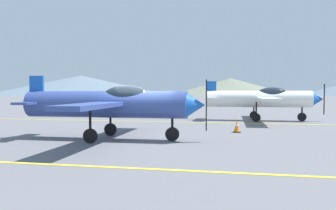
% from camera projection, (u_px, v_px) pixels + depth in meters
% --- Properties ---
extents(ground_plane, '(400.00, 400.00, 0.00)m').
position_uv_depth(ground_plane, '(141.00, 140.00, 14.06)').
color(ground_plane, slate).
extents(apron_line_near, '(80.00, 0.16, 0.01)m').
position_uv_depth(apron_line_near, '(91.00, 166.00, 9.18)').
color(apron_line_near, yellow).
rests_on(apron_line_near, ground_plane).
extents(apron_line_far, '(80.00, 0.16, 0.01)m').
position_uv_depth(apron_line_far, '(175.00, 122.00, 22.00)').
color(apron_line_far, yellow).
rests_on(apron_line_far, ground_plane).
extents(airplane_near, '(7.75, 8.95, 2.69)m').
position_uv_depth(airplane_near, '(112.00, 103.00, 14.18)').
color(airplane_near, '#33478C').
rests_on(airplane_near, ground_plane).
extents(airplane_mid, '(7.76, 8.96, 2.69)m').
position_uv_depth(airplane_mid, '(263.00, 98.00, 23.06)').
color(airplane_mid, white).
rests_on(airplane_mid, ground_plane).
extents(traffic_cone_front, '(0.36, 0.36, 0.59)m').
position_uv_depth(traffic_cone_front, '(237.00, 127.00, 16.61)').
color(traffic_cone_front, black).
rests_on(traffic_cone_front, ground_plane).
extents(hill_left, '(79.34, 79.34, 8.70)m').
position_uv_depth(hill_left, '(80.00, 85.00, 152.48)').
color(hill_left, slate).
rests_on(hill_left, ground_plane).
extents(hill_centerleft, '(56.95, 56.95, 7.86)m').
position_uv_depth(hill_centerleft, '(230.00, 86.00, 163.14)').
color(hill_centerleft, slate).
rests_on(hill_centerleft, ground_plane).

